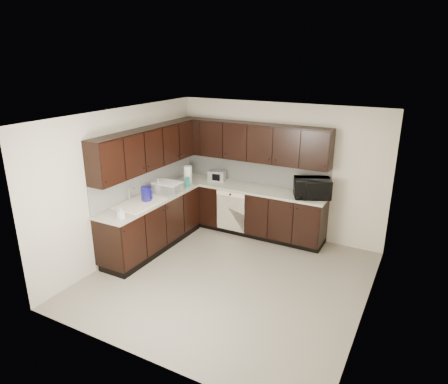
% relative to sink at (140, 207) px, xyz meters
% --- Properties ---
extents(floor, '(4.00, 4.00, 0.00)m').
position_rel_sink_xyz_m(floor, '(1.68, 0.01, -0.88)').
color(floor, gray).
rests_on(floor, ground).
extents(ceiling, '(4.00, 4.00, 0.00)m').
position_rel_sink_xyz_m(ceiling, '(1.68, 0.01, 1.62)').
color(ceiling, white).
rests_on(ceiling, wall_back).
extents(wall_back, '(4.00, 0.02, 2.50)m').
position_rel_sink_xyz_m(wall_back, '(1.68, 2.01, 0.37)').
color(wall_back, beige).
rests_on(wall_back, floor).
extents(wall_left, '(0.02, 4.00, 2.50)m').
position_rel_sink_xyz_m(wall_left, '(-0.32, 0.01, 0.37)').
color(wall_left, beige).
rests_on(wall_left, floor).
extents(wall_right, '(0.02, 4.00, 2.50)m').
position_rel_sink_xyz_m(wall_right, '(3.68, 0.01, 0.37)').
color(wall_right, beige).
rests_on(wall_right, floor).
extents(wall_front, '(4.00, 0.02, 2.50)m').
position_rel_sink_xyz_m(wall_front, '(1.68, -1.99, 0.37)').
color(wall_front, beige).
rests_on(wall_front, floor).
extents(lower_cabinets, '(3.00, 2.80, 0.90)m').
position_rel_sink_xyz_m(lower_cabinets, '(0.67, 1.12, -0.47)').
color(lower_cabinets, black).
rests_on(lower_cabinets, floor).
extents(countertop, '(3.03, 2.83, 0.04)m').
position_rel_sink_xyz_m(countertop, '(0.67, 1.12, 0.04)').
color(countertop, '#B9B4A1').
rests_on(countertop, lower_cabinets).
extents(backsplash, '(3.00, 2.80, 0.48)m').
position_rel_sink_xyz_m(backsplash, '(0.46, 1.33, 0.30)').
color(backsplash, '#B7B8B3').
rests_on(backsplash, countertop).
extents(upper_cabinets, '(3.00, 2.80, 0.70)m').
position_rel_sink_xyz_m(upper_cabinets, '(0.58, 1.22, 0.89)').
color(upper_cabinets, black).
rests_on(upper_cabinets, wall_back).
extents(dishwasher, '(0.58, 0.04, 0.78)m').
position_rel_sink_xyz_m(dishwasher, '(0.98, 1.42, -0.33)').
color(dishwasher, '#F5E6C8').
rests_on(dishwasher, lower_cabinets).
extents(sink, '(0.54, 0.82, 0.42)m').
position_rel_sink_xyz_m(sink, '(0.00, 0.00, 0.00)').
color(sink, '#F5E6C8').
rests_on(sink, countertop).
extents(microwave, '(0.73, 0.63, 0.34)m').
position_rel_sink_xyz_m(microwave, '(2.43, 1.69, 0.23)').
color(microwave, black).
rests_on(microwave, countertop).
extents(soap_bottle_a, '(0.09, 0.09, 0.18)m').
position_rel_sink_xyz_m(soap_bottle_a, '(0.16, -0.62, 0.15)').
color(soap_bottle_a, gray).
rests_on(soap_bottle_a, countertop).
extents(soap_bottle_b, '(0.12, 0.12, 0.25)m').
position_rel_sink_xyz_m(soap_bottle_b, '(-0.11, 0.67, 0.18)').
color(soap_bottle_b, gray).
rests_on(soap_bottle_b, countertop).
extents(toaster_oven, '(0.37, 0.30, 0.20)m').
position_rel_sink_xyz_m(toaster_oven, '(0.49, 1.78, 0.16)').
color(toaster_oven, '#B4B3B6').
rests_on(toaster_oven, countertop).
extents(storage_bin, '(0.50, 0.40, 0.18)m').
position_rel_sink_xyz_m(storage_bin, '(0.05, 0.73, 0.15)').
color(storage_bin, white).
rests_on(storage_bin, countertop).
extents(blue_pitcher, '(0.19, 0.19, 0.26)m').
position_rel_sink_xyz_m(blue_pitcher, '(0.03, 0.16, 0.19)').
color(blue_pitcher, navy).
rests_on(blue_pitcher, countertop).
extents(teal_tumbler, '(0.10, 0.10, 0.18)m').
position_rel_sink_xyz_m(teal_tumbler, '(0.20, 1.15, 0.15)').
color(teal_tumbler, '#0B836E').
rests_on(teal_tumbler, countertop).
extents(paper_towel_roll, '(0.17, 0.17, 0.34)m').
position_rel_sink_xyz_m(paper_towel_roll, '(0.08, 1.36, 0.23)').
color(paper_towel_roll, white).
rests_on(paper_towel_roll, countertop).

